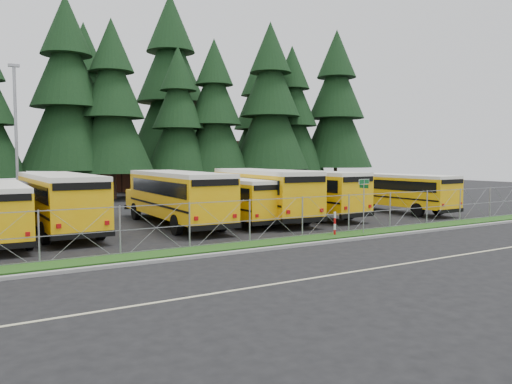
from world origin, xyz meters
TOP-DOWN VIEW (x-y plane):
  - ground at (0.00, 0.00)m, footprint 120.00×120.00m
  - curb at (0.00, -3.10)m, footprint 50.00×0.25m
  - grass_verge at (0.00, -1.70)m, footprint 50.00×1.40m
  - road_lane_line at (0.00, -8.00)m, footprint 50.00×0.12m
  - chainlink_fence at (0.00, -1.00)m, footprint 44.00×0.10m
  - brick_building at (6.00, 40.00)m, footprint 22.00×10.00m
  - bus_1 at (-11.06, 6.61)m, footprint 3.01×11.77m
  - bus_3 at (-4.83, 6.00)m, footprint 3.10×11.89m
  - bus_4 at (-1.47, 5.81)m, footprint 2.42×10.21m
  - bus_5 at (0.81, 5.93)m, footprint 4.05×12.20m
  - bus_6 at (4.01, 6.16)m, footprint 3.43×11.69m
  - bus_east at (11.28, 4.70)m, footprint 2.78×10.44m
  - street_sign at (2.27, -1.82)m, footprint 0.83×0.55m
  - striped_bollard at (0.60, -1.55)m, footprint 0.11×0.11m
  - light_standard at (-12.00, 16.63)m, footprint 0.70×0.35m
  - conifer_3 at (-6.64, 27.42)m, footprint 8.43×8.43m
  - conifer_4 at (-2.95, 26.01)m, footprint 7.55×7.55m
  - conifer_5 at (3.75, 26.46)m, footprint 6.78×6.78m
  - conifer_6 at (7.52, 25.99)m, footprint 7.27×7.27m
  - conifer_7 at (13.49, 24.61)m, footprint 8.27×8.27m
  - conifer_8 at (17.35, 26.10)m, footprint 7.46×7.46m
  - conifer_9 at (22.70, 24.76)m, footprint 8.44×8.44m
  - conifer_11 at (-3.28, 35.85)m, footprint 8.37×8.37m
  - conifer_12 at (5.40, 32.61)m, footprint 10.01×10.01m
  - conifer_13 at (16.27, 32.01)m, footprint 7.33×7.33m

SIDE VIEW (x-z plane):
  - ground at x=0.00m, z-range 0.00..0.00m
  - road_lane_line at x=0.00m, z-range 0.00..0.01m
  - grass_verge at x=0.00m, z-range 0.00..0.06m
  - curb at x=0.00m, z-range 0.00..0.12m
  - striped_bollard at x=0.60m, z-range 0.00..1.20m
  - chainlink_fence at x=0.00m, z-range 0.00..2.00m
  - bus_4 at x=-1.47m, z-range 0.00..2.68m
  - bus_east at x=11.28m, z-range 0.00..2.72m
  - bus_6 at x=4.01m, z-range 0.00..3.03m
  - bus_1 at x=-11.06m, z-range 0.00..3.07m
  - bus_3 at x=-4.83m, z-range 0.00..3.10m
  - bus_5 at x=0.81m, z-range 0.00..3.14m
  - street_sign at x=2.27m, z-range 0.63..3.44m
  - brick_building at x=6.00m, z-range 0.00..6.00m
  - light_standard at x=-12.00m, z-range 0.43..10.57m
  - conifer_5 at x=3.75m, z-range 0.00..15.00m
  - conifer_6 at x=7.52m, z-range 0.00..16.08m
  - conifer_13 at x=16.27m, z-range 0.00..16.21m
  - conifer_8 at x=17.35m, z-range 0.00..16.49m
  - conifer_4 at x=-2.95m, z-range 0.00..16.69m
  - conifer_7 at x=13.49m, z-range 0.00..18.28m
  - conifer_11 at x=-3.28m, z-range 0.00..18.50m
  - conifer_3 at x=-6.64m, z-range 0.00..18.64m
  - conifer_9 at x=22.70m, z-range 0.00..18.66m
  - conifer_12 at x=5.40m, z-range 0.00..22.15m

